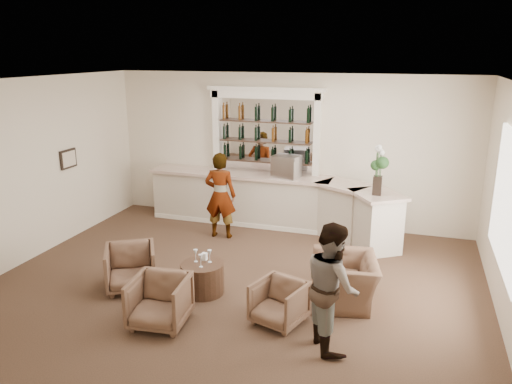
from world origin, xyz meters
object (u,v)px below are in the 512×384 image
at_px(espresso_machine, 286,167).
at_px(sommelier, 220,195).
at_px(flower_vase, 378,167).
at_px(armchair_right, 279,303).
at_px(armchair_far, 344,280).
at_px(bar_counter, 274,202).
at_px(cocktail_table, 202,278).
at_px(armchair_center, 160,301).
at_px(guest, 332,286).
at_px(armchair_left, 131,268).

bearing_deg(espresso_machine, sommelier, -131.15).
distance_m(espresso_machine, flower_vase, 2.11).
distance_m(armchair_right, armchair_far, 1.21).
height_order(bar_counter, armchair_right, bar_counter).
height_order(cocktail_table, armchair_center, armchair_center).
distance_m(bar_counter, guest, 4.60).
bearing_deg(bar_counter, flower_vase, -18.10).
bearing_deg(armchair_far, armchair_center, -70.23).
bearing_deg(armchair_right, sommelier, 142.52).
bearing_deg(armchair_right, cocktail_table, 177.29).
distance_m(sommelier, armchair_far, 3.54).
distance_m(sommelier, armchair_left, 2.75).
relative_size(sommelier, espresso_machine, 3.31).
xyz_separation_m(sommelier, armchair_far, (2.85, -2.03, -0.54)).
relative_size(armchair_right, armchair_far, 0.62).
bearing_deg(bar_counter, espresso_machine, 8.05).
bearing_deg(espresso_machine, bar_counter, -161.81).
xyz_separation_m(armchair_center, armchair_far, (2.37, 1.48, -0.00)).
bearing_deg(guest, espresso_machine, -6.76).
height_order(bar_counter, armchair_center, bar_counter).
bearing_deg(armchair_right, armchair_center, -143.02).
xyz_separation_m(bar_counter, espresso_machine, (0.25, 0.04, 0.80)).
relative_size(sommelier, flower_vase, 1.89).
bearing_deg(sommelier, armchair_right, 120.28).
xyz_separation_m(guest, flower_vase, (0.25, 3.44, 0.82)).
distance_m(armchair_right, flower_vase, 3.55).
relative_size(armchair_far, flower_vase, 1.16).
bearing_deg(flower_vase, bar_counter, 161.90).
bearing_deg(armchair_left, flower_vase, 6.95).
height_order(sommelier, guest, sommelier).
bearing_deg(bar_counter, cocktail_table, -94.16).
height_order(cocktail_table, espresso_machine, espresso_machine).
xyz_separation_m(bar_counter, guest, (1.95, -4.16, 0.27)).
bearing_deg(cocktail_table, flower_vase, 46.70).
bearing_deg(flower_vase, armchair_right, -108.36).
relative_size(armchair_far, espresso_machine, 2.03).
bearing_deg(armchair_center, espresso_machine, 75.23).
bearing_deg(cocktail_table, armchair_far, 10.29).
relative_size(armchair_left, armchair_center, 1.01).
bearing_deg(sommelier, armchair_left, 74.37).
xyz_separation_m(armchair_right, flower_vase, (1.03, 3.11, 1.36)).
distance_m(sommelier, armchair_center, 3.58).
relative_size(cocktail_table, armchair_right, 1.01).
bearing_deg(sommelier, armchair_center, 93.05).
xyz_separation_m(sommelier, armchair_left, (-0.51, -2.65, -0.53)).
bearing_deg(armchair_far, flower_vase, 161.43).
bearing_deg(espresso_machine, armchair_left, -104.78).
bearing_deg(flower_vase, espresso_machine, 158.81).
bearing_deg(armchair_far, guest, -12.27).
distance_m(cocktail_table, armchair_right, 1.50).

